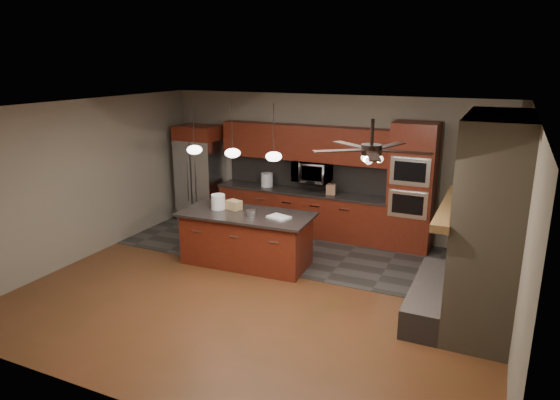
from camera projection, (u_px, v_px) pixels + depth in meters
The scene contains 22 objects.
ground at pixel (264, 289), 7.77m from camera, with size 7.00×7.00×0.00m, color #5D2F1C.
ceiling at pixel (262, 107), 7.01m from camera, with size 7.00×6.00×0.02m, color white.
back_wall at pixel (330, 165), 10.02m from camera, with size 7.00×0.02×2.80m, color #756A5D.
right_wall at pixel (523, 236), 5.98m from camera, with size 0.02×6.00×2.80m, color #756A5D.
left_wall at pixel (86, 180), 8.80m from camera, with size 0.02×6.00×2.80m, color #756A5D.
slate_tile_patch at pixel (306, 250), 9.34m from camera, with size 7.00×2.40×0.01m, color #35322F.
fireplace_column at pixel (483, 229), 6.55m from camera, with size 1.30×2.10×2.80m.
back_cabinetry at pixel (303, 190), 10.12m from camera, with size 3.59×0.64×2.20m.
oven_tower at pixel (412, 187), 9.12m from camera, with size 0.80×0.63×2.38m.
microwave at pixel (312, 171), 9.94m from camera, with size 0.73×0.41×0.50m, color silver.
refrigerator at pixel (200, 173), 10.93m from camera, with size 0.90×0.75×2.09m.
kitchen_island at pixel (246, 238), 8.62m from camera, with size 2.33×1.15×0.92m.
white_bucket at pixel (218, 202), 8.71m from camera, with size 0.24×0.24×0.26m, color white.
paint_can at pixel (251, 213), 8.34m from camera, with size 0.16×0.16×0.10m, color #B8B9BD.
paint_tray at pixel (279, 217), 8.22m from camera, with size 0.35×0.25×0.04m, color silver.
cardboard_box at pixel (234, 205), 8.70m from camera, with size 0.25×0.18×0.16m, color tan.
counter_bucket at pixel (267, 180), 10.36m from camera, with size 0.25×0.25×0.28m, color silver.
counter_box at pixel (331, 189), 9.75m from camera, with size 0.18×0.14×0.20m, color #95684D.
pendant_left at pixel (194, 150), 8.52m from camera, with size 0.26×0.26×0.92m.
pendant_center at pixel (233, 153), 8.21m from camera, with size 0.26×0.26×0.92m.
pendant_right at pixel (274, 156), 7.91m from camera, with size 0.26×0.26×0.92m.
ceiling_fan at pixel (371, 149), 5.68m from camera, with size 1.27×1.33×0.41m.
Camera 1 is at (3.20, -6.35, 3.43)m, focal length 32.00 mm.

